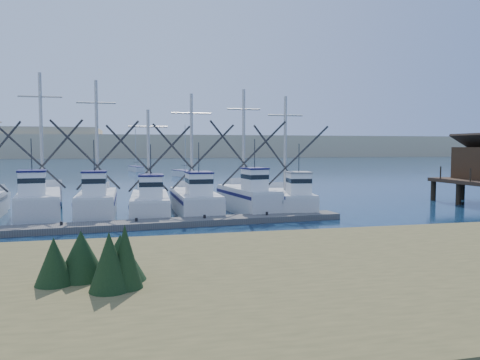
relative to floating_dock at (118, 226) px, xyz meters
name	(u,v)px	position (x,y,z in m)	size (l,w,h in m)	color
ground	(285,246)	(7.64, -6.63, -0.18)	(500.00, 500.00, 0.00)	#0C1B36
shore_bank	(83,323)	(-0.36, -16.63, 0.62)	(40.00, 10.00, 1.60)	#4C422D
floating_dock	(118,226)	(0.00, 0.00, 0.00)	(27.31, 1.82, 0.36)	#5B5751
dune_ridge	(144,146)	(7.64, 203.37, 4.82)	(360.00, 60.00, 10.00)	tan
trawler_fleet	(113,202)	(-0.44, 4.84, 0.79)	(26.92, 8.62, 10.15)	silver
sailboat_near	(186,173)	(9.23, 46.23, 0.31)	(3.86, 6.77, 8.10)	silver
sailboat_far	(136,169)	(1.87, 64.70, 0.32)	(2.96, 6.50, 8.10)	silver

